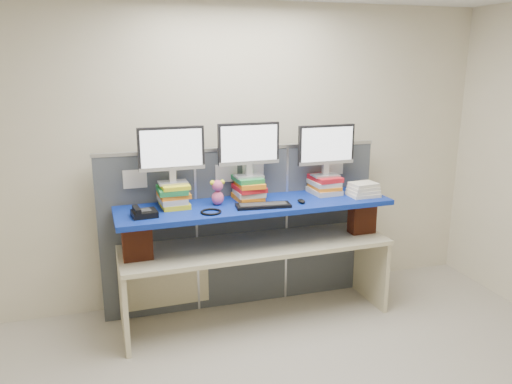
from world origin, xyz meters
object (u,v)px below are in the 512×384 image
object	(u,v)px
monitor_left	(171,152)
monitor_center	(249,147)
monitor_right	(326,147)
keyboard	(263,205)
desk_phone	(143,213)
desk	(256,258)
blue_board	(256,206)

from	to	relation	value
monitor_left	monitor_center	xyz separation A→B (m)	(0.67, 0.02, 0.01)
monitor_right	keyboard	bearing A→B (deg)	-160.07
monitor_left	desk_phone	distance (m)	0.55
desk	monitor_center	distance (m)	0.99
monitor_right	blue_board	bearing A→B (deg)	-170.56
desk	monitor_center	xyz separation A→B (m)	(-0.03, 0.12, 0.99)
blue_board	monitor_left	distance (m)	0.86
monitor_right	keyboard	world-z (taller)	monitor_right
monitor_center	monitor_right	bearing A→B (deg)	-0.00
keyboard	desk_phone	size ratio (longest dim) A/B	2.23
desk	keyboard	bearing A→B (deg)	-81.44
monitor_right	desk	bearing A→B (deg)	-170.56
blue_board	monitor_center	size ratio (longest dim) A/B	4.37
desk	desk_phone	xyz separation A→B (m)	(-0.96, -0.11, 0.54)
desk	monitor_right	world-z (taller)	monitor_right
blue_board	monitor_left	xyz separation A→B (m)	(-0.70, 0.10, 0.49)
monitor_right	desk_phone	xyz separation A→B (m)	(-1.67, -0.25, -0.40)
desk	blue_board	xyz separation A→B (m)	(-0.00, 0.00, 0.49)
monitor_right	monitor_left	bearing A→B (deg)	180.00
monitor_center	keyboard	size ratio (longest dim) A/B	1.15
monitor_center	monitor_right	xyz separation A→B (m)	(0.74, 0.02, -0.05)
desk_phone	monitor_right	bearing A→B (deg)	1.90
blue_board	monitor_left	world-z (taller)	monitor_left
blue_board	monitor_right	bearing A→B (deg)	9.44
desk	monitor_left	bearing A→B (deg)	170.27
blue_board	desk_phone	xyz separation A→B (m)	(-0.96, -0.11, 0.05)
blue_board	keyboard	bearing A→B (deg)	-81.44
keyboard	desk_phone	xyz separation A→B (m)	(-0.99, 0.02, 0.02)
desk	monitor_right	xyz separation A→B (m)	(0.71, 0.14, 0.94)
monitor_left	monitor_center	size ratio (longest dim) A/B	1.00
monitor_left	desk_phone	xyz separation A→B (m)	(-0.27, -0.21, -0.44)
blue_board	desk_phone	distance (m)	0.97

